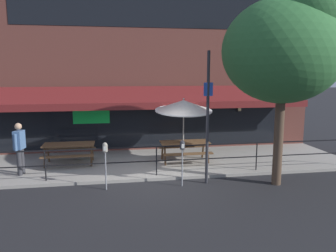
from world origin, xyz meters
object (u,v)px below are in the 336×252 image
picnic_table_left (69,148)px  parking_meter_far (182,149)px  parking_meter_near (105,152)px  street_sign_pole (208,117)px  pedestrian_walking (20,146)px  picnic_table_centre (185,146)px  patio_umbrella_centre (184,106)px  street_tree_curbside (288,44)px

picnic_table_left → parking_meter_far: 4.54m
parking_meter_near → street_sign_pole: size_ratio=0.35×
pedestrian_walking → street_sign_pole: size_ratio=0.42×
picnic_table_left → picnic_table_centre: (4.22, -0.35, 0.00)m
patio_umbrella_centre → street_sign_pole: (0.21, -2.47, -0.10)m
picnic_table_left → patio_umbrella_centre: (4.22, -0.08, 1.47)m
parking_meter_near → patio_umbrella_centre: bearing=41.7°
picnic_table_centre → street_sign_pole: size_ratio=0.44×
patio_umbrella_centre → parking_meter_near: bearing=-138.3°
picnic_table_centre → street_tree_curbside: 5.06m
patio_umbrella_centre → pedestrian_walking: size_ratio=1.40×
picnic_table_centre → street_tree_curbside: bearing=-48.4°
picnic_table_centre → pedestrian_walking: size_ratio=1.05×
picnic_table_left → parking_meter_near: parking_meter_near is taller
street_tree_curbside → picnic_table_left: bearing=155.2°
pedestrian_walking → street_tree_curbside: size_ratio=0.28×
pedestrian_walking → parking_meter_far: bearing=-18.7°
street_sign_pole → street_tree_curbside: size_ratio=0.67×
parking_meter_near → street_sign_pole: 3.21m
parking_meter_near → street_sign_pole: bearing=1.5°
parking_meter_far → street_tree_curbside: size_ratio=0.23×
patio_umbrella_centre → street_sign_pole: bearing=-85.2°
pedestrian_walking → street_sign_pole: street_sign_pole is taller
picnic_table_centre → street_sign_pole: 2.61m
parking_meter_far → picnic_table_centre: bearing=75.7°
street_sign_pole → patio_umbrella_centre: bearing=94.8°
parking_meter_far → street_sign_pole: bearing=10.1°
street_sign_pole → parking_meter_far: bearing=-169.9°
parking_meter_far → street_tree_curbside: street_tree_curbside is taller
picnic_table_left → parking_meter_near: bearing=-62.7°
picnic_table_left → parking_meter_near: (1.36, -2.63, 0.44)m
picnic_table_centre → patio_umbrella_centre: (-0.00, 0.27, 1.47)m
parking_meter_far → street_sign_pole: (0.80, 0.14, 0.93)m
street_sign_pole → street_tree_curbside: (2.20, -0.52, 2.14)m
picnic_table_left → parking_meter_far: bearing=-36.6°
picnic_table_centre → street_tree_curbside: street_tree_curbside is taller
pedestrian_walking → parking_meter_far: 5.31m
pedestrian_walking → parking_meter_near: 3.21m
pedestrian_walking → street_sign_pole: 6.13m
picnic_table_left → pedestrian_walking: 1.76m
parking_meter_near → street_tree_curbside: size_ratio=0.23×
patio_umbrella_centre → street_tree_curbside: bearing=-51.1°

